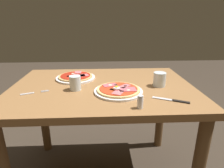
# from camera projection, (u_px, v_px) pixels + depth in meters

# --- Properties ---
(dining_table) EXTENTS (1.17, 0.83, 0.75)m
(dining_table) POSITION_uv_depth(u_px,v_px,m) (103.00, 102.00, 1.28)
(dining_table) COLOR olive
(dining_table) RESTS_ON ground
(pizza_foreground) EXTENTS (0.29, 0.29, 0.05)m
(pizza_foreground) POSITION_uv_depth(u_px,v_px,m) (119.00, 90.00, 1.13)
(pizza_foreground) COLOR white
(pizza_foreground) RESTS_ON dining_table
(pizza_across_left) EXTENTS (0.28, 0.28, 0.03)m
(pizza_across_left) POSITION_uv_depth(u_px,v_px,m) (76.00, 77.00, 1.37)
(pizza_across_left) COLOR white
(pizza_across_left) RESTS_ON dining_table
(water_glass_near) EXTENTS (0.08, 0.08, 0.09)m
(water_glass_near) POSITION_uv_depth(u_px,v_px,m) (160.00, 80.00, 1.22)
(water_glass_near) COLOR silver
(water_glass_near) RESTS_ON dining_table
(water_glass_far) EXTENTS (0.07, 0.07, 0.09)m
(water_glass_far) POSITION_uv_depth(u_px,v_px,m) (76.00, 84.00, 1.16)
(water_glass_far) COLOR silver
(water_glass_far) RESTS_ON dining_table
(fork) EXTENTS (0.15, 0.07, 0.00)m
(fork) POSITION_uv_depth(u_px,v_px,m) (33.00, 93.00, 1.11)
(fork) COLOR silver
(fork) RESTS_ON dining_table
(knife) EXTENTS (0.18, 0.10, 0.01)m
(knife) POSITION_uv_depth(u_px,v_px,m) (174.00, 100.00, 1.01)
(knife) COLOR silver
(knife) RESTS_ON dining_table
(salt_shaker) EXTENTS (0.03, 0.03, 0.07)m
(salt_shaker) POSITION_uv_depth(u_px,v_px,m) (141.00, 102.00, 0.92)
(salt_shaker) COLOR white
(salt_shaker) RESTS_ON dining_table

